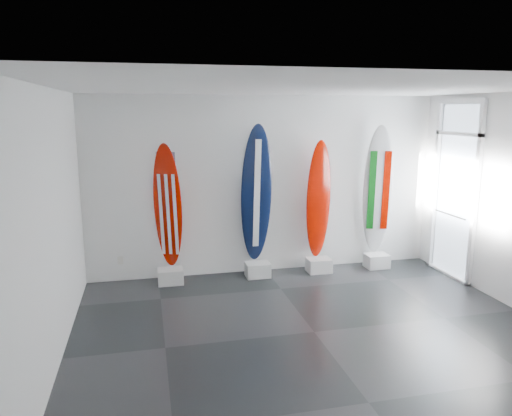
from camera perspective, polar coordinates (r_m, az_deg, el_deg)
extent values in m
plane|color=black|center=(6.32, 6.89, -14.35)|extent=(6.00, 6.00, 0.00)
plane|color=white|center=(5.70, 7.63, 13.93)|extent=(6.00, 6.00, 0.00)
plane|color=white|center=(8.18, 1.21, 2.70)|extent=(6.00, 0.00, 6.00)
plane|color=white|center=(3.68, 20.89, -9.07)|extent=(6.00, 0.00, 6.00)
plane|color=white|center=(5.58, -23.13, -2.37)|extent=(0.00, 5.00, 5.00)
cube|color=silver|center=(7.97, -10.07, -7.95)|extent=(0.40, 0.30, 0.24)
ellipsoid|color=#9A0D00|center=(7.77, -10.39, 0.17)|extent=(0.52, 0.41, 2.03)
cube|color=silver|center=(8.16, 0.20, -7.32)|extent=(0.40, 0.30, 0.24)
ellipsoid|color=black|center=(7.94, 0.04, 1.64)|extent=(0.54, 0.33, 2.31)
cube|color=silver|center=(8.46, 7.44, -6.72)|extent=(0.40, 0.30, 0.24)
ellipsoid|color=#9A0D00|center=(8.27, 7.40, 0.98)|extent=(0.48, 0.23, 2.03)
cube|color=silver|center=(8.89, 14.09, -6.08)|extent=(0.40, 0.30, 0.24)
ellipsoid|color=silver|center=(8.69, 14.19, 2.03)|extent=(0.55, 0.34, 2.28)
cube|color=silver|center=(8.19, -15.74, -5.99)|extent=(0.09, 0.02, 0.13)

